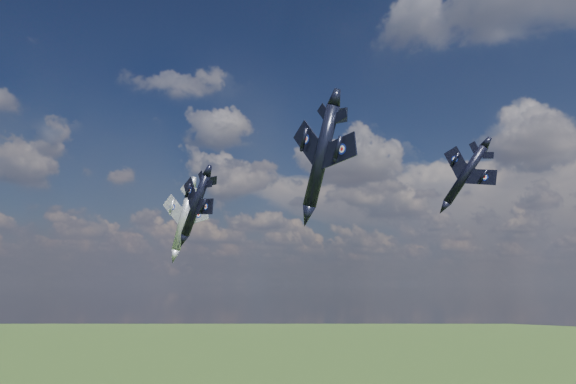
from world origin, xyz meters
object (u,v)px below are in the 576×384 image
Objects in this scene: jet_left_silver at (184,218)px; jet_lead_navy at (196,205)px; jet_high_navy at (465,175)px; jet_right_navy at (321,156)px.

jet_lead_navy is at bearing -43.42° from jet_left_silver.
jet_left_silver is at bearing 154.56° from jet_lead_navy.
jet_left_silver is (-45.05, -20.57, -6.01)m from jet_high_navy.
jet_right_navy is at bearing -30.77° from jet_left_silver.
jet_high_navy reaches higher than jet_lead_navy.
jet_left_silver is at bearing 169.80° from jet_right_navy.
jet_high_navy reaches higher than jet_right_navy.
jet_right_navy is 47.14m from jet_left_silver.
jet_lead_navy is 17.74m from jet_left_silver.
jet_lead_navy is 0.89× the size of jet_right_navy.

